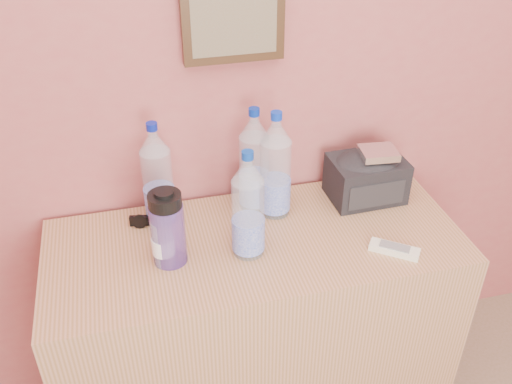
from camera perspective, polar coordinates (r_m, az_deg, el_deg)
picture_frame at (r=1.70m, az=-2.29°, el=16.86°), size 0.30×0.03×0.25m
dresser at (r=2.03m, az=-0.03°, el=-13.68°), size 1.28×0.53×0.80m
pet_large_a at (r=1.78m, az=-9.81°, el=1.31°), size 0.09×0.09×0.34m
pet_large_b at (r=1.82m, az=-0.18°, el=2.75°), size 0.10×0.10×0.35m
pet_large_c at (r=1.79m, az=1.94°, el=2.20°), size 0.10×0.10×0.36m
pet_large_d at (r=1.62m, az=-0.79°, el=-1.81°), size 0.09×0.09×0.34m
pet_small at (r=1.63m, az=-9.34°, el=-4.49°), size 0.06×0.06×0.21m
nalgene_bottle at (r=1.63m, az=-8.84°, el=-3.52°), size 0.10×0.10×0.24m
sunglasses at (r=1.84m, az=-10.57°, el=-2.79°), size 0.13×0.07×0.03m
ac_remote at (r=1.75m, az=13.67°, el=-5.61°), size 0.15×0.13×0.02m
toiletry_bag at (r=1.94m, az=10.98°, el=1.57°), size 0.25×0.18×0.16m
foil_packet at (r=1.89m, az=12.15°, el=3.84°), size 0.13×0.11×0.02m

